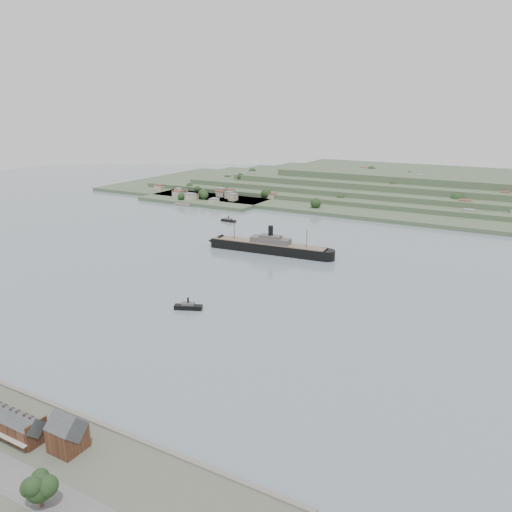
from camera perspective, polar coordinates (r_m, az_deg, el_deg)
The scene contains 7 objects.
ground at distance 317.35m, azimuth -1.11°, elevation -3.85°, with size 1400.00×1400.00×0.00m, color slate.
gabled_building at distance 185.25m, azimuth -20.76°, elevation -18.43°, with size 10.40×10.18×14.09m.
far_peninsula at distance 668.19m, azimuth 18.50°, elevation 7.31°, with size 760.00×309.00×30.00m.
steamship at distance 396.78m, azimuth 1.04°, elevation 1.14°, with size 109.43×21.28×26.24m.
tugboat at distance 289.25m, azimuth -7.74°, elevation -5.73°, with size 16.39×10.32×7.21m.
ferry_west at distance 504.21m, azimuth -3.17°, elevation 4.10°, with size 16.35×5.47×6.04m.
fig_tree at distance 166.18m, azimuth -23.58°, elevation -23.07°, with size 10.11×8.76×11.29m.
Camera 1 is at (150.51, -256.13, 111.62)m, focal length 35.00 mm.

